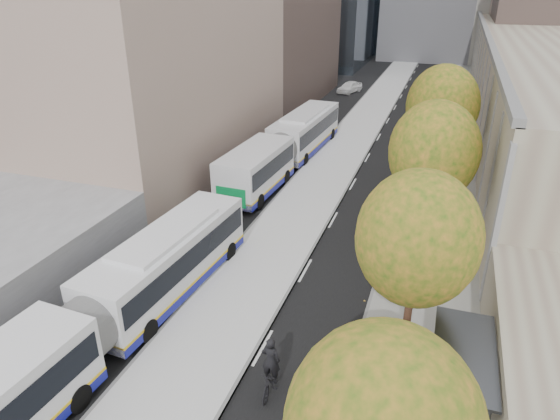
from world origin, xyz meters
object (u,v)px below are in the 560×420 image
at_px(bus_shelter, 469,365).
at_px(distant_car, 350,87).
at_px(bus_near, 111,309).
at_px(cyclist, 271,372).
at_px(bus_far, 287,145).

bearing_deg(bus_shelter, distant_car, 105.64).
relative_size(bus_shelter, bus_near, 0.25).
bearing_deg(bus_near, cyclist, 0.02).
distance_m(bus_shelter, bus_near, 13.01).
distance_m(bus_near, distant_car, 49.74).
distance_m(cyclist, distant_car, 50.75).
xyz_separation_m(bus_shelter, bus_far, (-12.87, 21.01, -0.50)).
bearing_deg(cyclist, bus_far, 104.79).
height_order(bus_far, cyclist, bus_far).
bearing_deg(bus_far, bus_near, -87.16).
relative_size(bus_shelter, cyclist, 1.91).
bearing_deg(cyclist, distant_car, 96.59).
bearing_deg(bus_shelter, bus_near, -177.69).
bearing_deg(bus_far, cyclist, -70.14).
xyz_separation_m(bus_near, cyclist, (6.72, -0.47, -0.74)).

